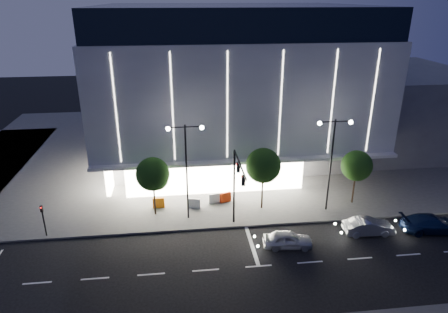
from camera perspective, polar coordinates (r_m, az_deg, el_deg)
ground at (r=32.17m, az=0.82°, el=-14.04°), size 160.00×160.00×0.00m
sidewalk_museum at (r=53.91m, az=2.72°, el=1.49°), size 70.00×40.00×0.15m
museum at (r=49.48m, az=0.89°, el=10.73°), size 30.00×25.80×18.00m
annex_building at (r=59.54m, az=23.32°, el=6.66°), size 16.00×20.00×10.00m
traffic_mast at (r=32.58m, az=1.84°, el=-3.27°), size 0.33×5.89×7.07m
street_lamp_west at (r=34.33m, az=-5.42°, el=-0.31°), size 3.16×0.36×9.00m
street_lamp_east at (r=36.90m, az=15.18°, el=0.61°), size 3.16×0.36×9.00m
ped_signal_far at (r=36.58m, az=-24.42°, el=-7.94°), size 0.22×0.24×3.00m
tree_left at (r=36.11m, az=-10.09°, el=-2.73°), size 3.02×3.02×5.72m
tree_mid at (r=36.69m, az=5.65°, el=-1.56°), size 3.25×3.25×6.15m
tree_right at (r=39.70m, az=18.43°, el=-1.47°), size 2.91×2.91×5.51m
car_lead at (r=33.22m, az=9.10°, el=-11.64°), size 4.13×1.99×1.36m
car_second at (r=36.55m, az=19.93°, el=-9.39°), size 4.30×1.64×1.40m
car_third at (r=39.04m, az=27.52°, el=-8.50°), size 5.36×2.62×1.50m
barrier_a at (r=38.66m, az=-9.31°, el=-6.54°), size 1.11×0.27×1.00m
barrier_b at (r=38.17m, az=-4.21°, el=-6.69°), size 1.13×0.50×1.00m
barrier_c at (r=39.13m, az=0.22°, el=-5.85°), size 1.13×0.56×1.00m
barrier_d at (r=38.97m, az=-1.43°, el=-5.98°), size 1.13×0.47×1.00m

